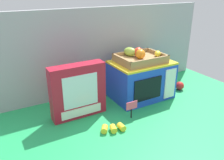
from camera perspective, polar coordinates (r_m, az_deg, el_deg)
name	(u,v)px	position (r m, az deg, el deg)	size (l,w,h in m)	color
ground_plane	(124,106)	(1.43, 2.91, -6.31)	(1.70, 1.70, 0.00)	#219E54
display_back_panel	(102,51)	(1.56, -2.58, 7.22)	(1.61, 0.03, 0.56)	#A0A3A8
toy_microwave	(141,79)	(1.51, 7.09, 0.13)	(0.38, 0.27, 0.24)	blue
food_groups_crate	(140,57)	(1.47, 6.79, 5.54)	(0.29, 0.23, 0.08)	#A37F51
cookie_set_box	(78,91)	(1.28, -8.32, -2.70)	(0.30, 0.08, 0.30)	#B2192D
price_sign	(132,107)	(1.28, 4.84, -6.64)	(0.07, 0.01, 0.10)	black
loose_toy_banana	(113,128)	(1.20, 0.27, -11.73)	(0.13, 0.08, 0.03)	yellow
loose_toy_apple	(180,86)	(1.70, 16.25, -1.36)	(0.06, 0.06, 0.06)	red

